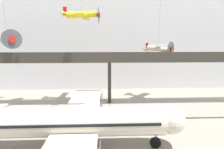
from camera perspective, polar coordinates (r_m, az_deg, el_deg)
The scene contains 6 objects.
hangar_back_wall at distance 47.11m, azimuth -1.22°, elevation 11.10°, with size 140.00×3.00×25.81m.
mezzanine_walkway at distance 34.43m, azimuth -0.80°, elevation 4.67°, with size 110.00×3.20×10.62m.
airliner_silver_main at distance 21.23m, azimuth -14.14°, elevation -14.94°, with size 27.54×31.11×9.84m.
suspended_plane_cream_biplane at distance 38.58m, azimuth 14.86°, elevation 8.07°, with size 6.65×6.57×11.56m.
suspended_plane_yellow_lowwing at distance 35.95m, azimuth -9.90°, elevation 18.66°, with size 7.22×8.86×5.64m.
suspended_plane_silver_racer at distance 38.32m, azimuth -31.00°, elevation 9.64°, with size 8.10×7.77×10.16m.
Camera 1 is at (-0.86, -11.11, 12.52)m, focal length 28.00 mm.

